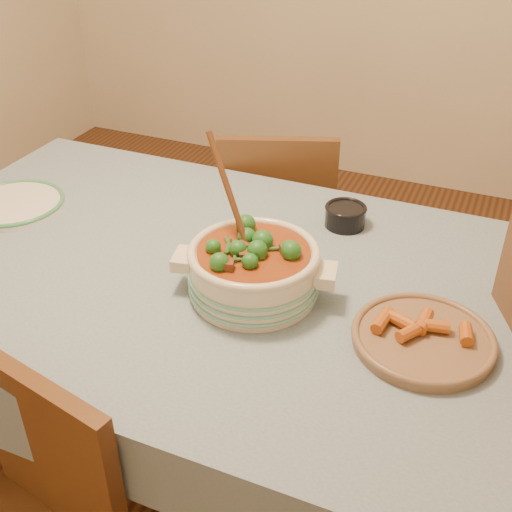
{
  "coord_description": "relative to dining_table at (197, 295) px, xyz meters",
  "views": [
    {
      "loc": [
        0.66,
        -1.17,
        1.65
      ],
      "look_at": [
        0.19,
        -0.05,
        0.86
      ],
      "focal_mm": 45.0,
      "sensor_mm": 36.0,
      "label": 1
    }
  ],
  "objects": [
    {
      "name": "floor",
      "position": [
        0.0,
        0.0,
        -0.66
      ],
      "size": [
        4.5,
        4.5,
        0.0
      ],
      "primitive_type": "plane",
      "color": "#3F1F12",
      "rests_on": "ground"
    },
    {
      "name": "fried_plate",
      "position": [
        0.58,
        -0.08,
        0.11
      ],
      "size": [
        0.33,
        0.33,
        0.05
      ],
      "rotation": [
        0.0,
        0.0,
        0.13
      ],
      "color": "#7E6146",
      "rests_on": "dining_table"
    },
    {
      "name": "dining_table",
      "position": [
        0.0,
        0.0,
        0.0
      ],
      "size": [
        1.68,
        1.08,
        0.76
      ],
      "color": "brown",
      "rests_on": "floor"
    },
    {
      "name": "stew_casserole",
      "position": [
        0.18,
        -0.05,
        0.17
      ],
      "size": [
        0.39,
        0.35,
        0.36
      ],
      "rotation": [
        0.0,
        0.0,
        0.2
      ],
      "color": "beige",
      "rests_on": "dining_table"
    },
    {
      "name": "chair_far",
      "position": [
        -0.06,
        0.73,
        -0.18
      ],
      "size": [
        0.51,
        0.51,
        0.85
      ],
      "rotation": [
        0.0,
        0.0,
        3.5
      ],
      "color": "brown",
      "rests_on": "floor"
    },
    {
      "name": "white_plate",
      "position": [
        -0.62,
        0.06,
        0.1
      ],
      "size": [
        0.3,
        0.3,
        0.03
      ],
      "rotation": [
        0.0,
        0.0,
        0.06
      ],
      "color": "white",
      "rests_on": "dining_table"
    },
    {
      "name": "condiment_bowl",
      "position": [
        0.29,
        0.34,
        0.13
      ],
      "size": [
        0.12,
        0.12,
        0.06
      ],
      "rotation": [
        0.0,
        0.0,
        -0.02
      ],
      "color": "black",
      "rests_on": "dining_table"
    }
  ]
}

